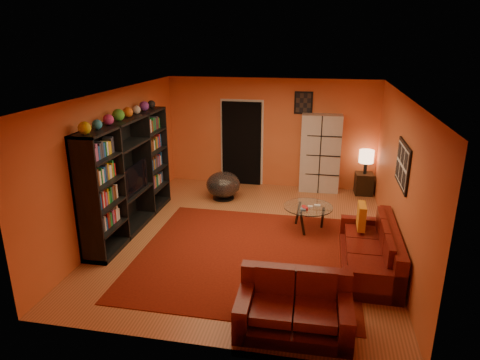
% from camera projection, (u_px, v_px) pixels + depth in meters
% --- Properties ---
extents(floor, '(6.00, 6.00, 0.00)m').
position_uv_depth(floor, '(249.00, 236.00, 7.87)').
color(floor, '#9A552F').
rests_on(floor, ground).
extents(ceiling, '(6.00, 6.00, 0.00)m').
position_uv_depth(ceiling, '(250.00, 94.00, 7.05)').
color(ceiling, white).
rests_on(ceiling, wall_back).
extents(wall_back, '(6.00, 0.00, 6.00)m').
position_uv_depth(wall_back, '(271.00, 133.00, 10.25)').
color(wall_back, '#D55D2E').
rests_on(wall_back, floor).
extents(wall_front, '(6.00, 0.00, 6.00)m').
position_uv_depth(wall_front, '(202.00, 247.00, 4.67)').
color(wall_front, '#D55D2E').
rests_on(wall_front, floor).
extents(wall_left, '(0.00, 6.00, 6.00)m').
position_uv_depth(wall_left, '(116.00, 161.00, 7.92)').
color(wall_left, '#D55D2E').
rests_on(wall_left, floor).
extents(wall_right, '(0.00, 6.00, 6.00)m').
position_uv_depth(wall_right, '(399.00, 178.00, 7.00)').
color(wall_right, '#D55D2E').
rests_on(wall_right, floor).
extents(rug, '(3.60, 3.60, 0.01)m').
position_uv_depth(rug, '(247.00, 255.00, 7.20)').
color(rug, '#58120A').
rests_on(rug, floor).
extents(doorway, '(0.95, 0.10, 2.04)m').
position_uv_depth(doorway, '(242.00, 144.00, 10.43)').
color(doorway, black).
rests_on(doorway, floor).
extents(wall_art_right, '(0.03, 1.00, 0.70)m').
position_uv_depth(wall_art_right, '(403.00, 165.00, 6.63)').
color(wall_art_right, black).
rests_on(wall_art_right, wall_right).
extents(wall_art_back, '(0.42, 0.03, 0.52)m').
position_uv_depth(wall_art_back, '(303.00, 103.00, 9.86)').
color(wall_art_back, black).
rests_on(wall_art_back, wall_back).
extents(entertainment_unit, '(0.45, 3.00, 2.10)m').
position_uv_depth(entertainment_unit, '(129.00, 175.00, 7.96)').
color(entertainment_unit, black).
rests_on(entertainment_unit, floor).
extents(tv, '(0.95, 0.13, 0.55)m').
position_uv_depth(tv, '(130.00, 179.00, 7.92)').
color(tv, black).
rests_on(tv, entertainment_unit).
extents(sofa, '(0.84, 2.03, 0.85)m').
position_uv_depth(sofa, '(374.00, 252.00, 6.71)').
color(sofa, '#500D0A').
rests_on(sofa, rug).
extents(loveseat, '(1.43, 0.88, 0.85)m').
position_uv_depth(loveseat, '(294.00, 306.00, 5.34)').
color(loveseat, '#500D0A').
rests_on(loveseat, rug).
extents(throw_pillow, '(0.12, 0.42, 0.42)m').
position_uv_depth(throw_pillow, '(361.00, 216.00, 7.17)').
color(throw_pillow, orange).
rests_on(throw_pillow, sofa).
extents(coffee_table, '(0.92, 0.92, 0.46)m').
position_uv_depth(coffee_table, '(308.00, 209.00, 8.04)').
color(coffee_table, silver).
rests_on(coffee_table, floor).
extents(storage_cabinet, '(0.92, 0.43, 1.82)m').
position_uv_depth(storage_cabinet, '(320.00, 153.00, 9.97)').
color(storage_cabinet, beige).
rests_on(storage_cabinet, floor).
extents(bowl_chair, '(0.77, 0.77, 0.62)m').
position_uv_depth(bowl_chair, '(223.00, 185.00, 9.62)').
color(bowl_chair, black).
rests_on(bowl_chair, floor).
extents(side_table, '(0.42, 0.42, 0.50)m').
position_uv_depth(side_table, '(364.00, 184.00, 9.94)').
color(side_table, black).
rests_on(side_table, floor).
extents(table_lamp, '(0.33, 0.33, 0.55)m').
position_uv_depth(table_lamp, '(366.00, 157.00, 9.74)').
color(table_lamp, black).
rests_on(table_lamp, side_table).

